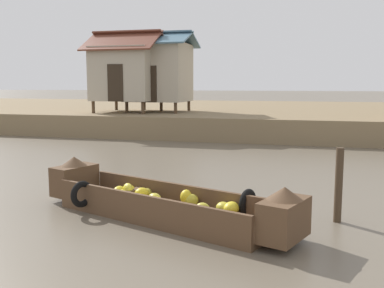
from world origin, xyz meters
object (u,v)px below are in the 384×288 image
stilt_house_mid_left (159,71)px  banana_boat (161,202)px  mooring_post (339,185)px  stilt_house_left (128,73)px

stilt_house_mid_left → banana_boat: bearing=-70.5°
banana_boat → mooring_post: mooring_post is taller
stilt_house_mid_left → mooring_post: 16.48m
stilt_house_mid_left → mooring_post: stilt_house_mid_left is taller
banana_boat → mooring_post: bearing=11.5°
stilt_house_mid_left → mooring_post: bearing=-59.2°
stilt_house_left → mooring_post: (9.78, -13.30, -2.38)m
stilt_house_left → stilt_house_mid_left: stilt_house_left is taller
stilt_house_left → stilt_house_mid_left: (1.43, 0.69, 0.08)m
banana_boat → stilt_house_left: bearing=115.3°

